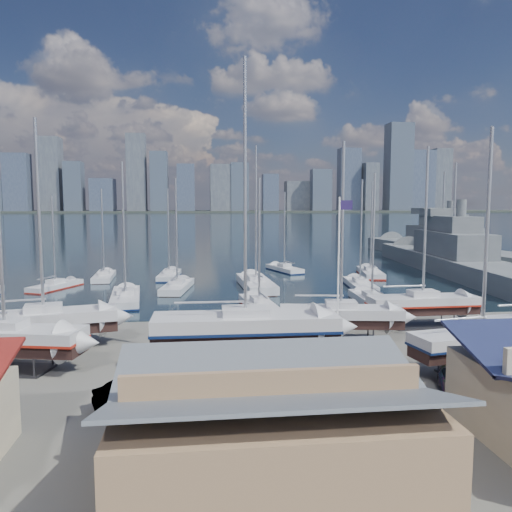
{
  "coord_description": "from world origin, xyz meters",
  "views": [
    {
      "loc": [
        -2.88,
        -44.55,
        10.5
      ],
      "look_at": [
        3.37,
        8.0,
        4.94
      ],
      "focal_mm": 35.0,
      "sensor_mm": 36.0,
      "label": 1
    }
  ],
  "objects": [
    {
      "name": "ground",
      "position": [
        0.0,
        -10.0,
        0.0
      ],
      "size": [
        1400.0,
        1400.0,
        0.0
      ],
      "primitive_type": "plane",
      "color": "#605E59",
      "rests_on": "ground"
    },
    {
      "name": "water",
      "position": [
        0.0,
        300.0,
        -0.15
      ],
      "size": [
        1400.0,
        600.0,
        0.4
      ],
      "primitive_type": "cube",
      "color": "#182B39",
      "rests_on": "ground"
    },
    {
      "name": "far_shore",
      "position": [
        0.0,
        560.0,
        1.1
      ],
      "size": [
        1400.0,
        80.0,
        2.2
      ],
      "primitive_type": "cube",
      "color": "#2D332D",
      "rests_on": "ground"
    },
    {
      "name": "skyline",
      "position": [
        -7.83,
        553.76,
        39.09
      ],
      "size": [
        639.14,
        43.8,
        107.69
      ],
      "color": "#475166",
      "rests_on": "far_shore"
    },
    {
      "name": "shed_grey",
      "position": [
        0.0,
        -26.0,
        2.15
      ],
      "size": [
        12.6,
        8.4,
        4.17
      ],
      "color": "#8C6B4C",
      "rests_on": "ground"
    },
    {
      "name": "sailboat_cradle_1",
      "position": [
        -14.91,
        -12.39,
        2.08
      ],
      "size": [
        10.33,
        4.91,
        16.09
      ],
      "rotation": [
        0.0,
        0.0,
        -0.22
      ],
      "color": "#2D2D33",
      "rests_on": "ground"
    },
    {
      "name": "sailboat_cradle_2",
      "position": [
        -13.89,
        -7.86,
        2.1
      ],
      "size": [
        10.45,
        4.95,
        16.42
      ],
      "rotation": [
        0.0,
        0.0,
        0.22
      ],
      "color": "#2D2D33",
      "rests_on": "ground"
    },
    {
      "name": "sailboat_cradle_3",
      "position": [
        0.26,
        -12.23,
        2.26
      ],
      "size": [
        12.46,
        3.73,
        19.73
      ],
      "rotation": [
        0.0,
        0.0,
        -0.02
      ],
      "color": "#2D2D33",
      "rests_on": "ground"
    },
    {
      "name": "sailboat_cradle_4",
      "position": [
        7.92,
        -8.34,
        2.03
      ],
      "size": [
        9.46,
        3.9,
        15.06
      ],
      "rotation": [
        0.0,
        0.0,
        -0.15
      ],
      "color": "#2D2D33",
      "rests_on": "ground"
    },
    {
      "name": "sailboat_cradle_5",
      "position": [
        14.56,
        -16.31,
        2.02
      ],
      "size": [
        9.58,
        4.19,
        15.05
      ],
      "rotation": [
        0.0,
        0.0,
        0.18
      ],
      "color": "#2D2D33",
      "rests_on": "ground"
    },
    {
      "name": "sailboat_cradle_6",
      "position": [
        16.15,
        -4.75,
        2.03
      ],
      "size": [
        9.4,
        2.77,
        15.2
      ],
      "rotation": [
        0.0,
        0.0,
        0.02
      ],
      "color": "#2D2D33",
      "rests_on": "ground"
    },
    {
      "name": "sailboat_moored_1",
      "position": [
        -20.28,
        18.63,
        0.31
      ],
      "size": [
        5.39,
        8.26,
        12.03
      ],
      "rotation": [
        0.0,
        0.0,
        1.14
      ],
      "color": "black",
      "rests_on": "water"
    },
    {
      "name": "sailboat_moored_2",
      "position": [
        -15.73,
        25.8,
        0.32
      ],
      "size": [
        2.96,
        8.81,
        13.09
      ],
      "rotation": [
        0.0,
        0.0,
        1.63
      ],
      "color": "black",
      "rests_on": "water"
    },
    {
      "name": "sailboat_moored_3",
      "position": [
        -10.54,
        9.25,
        0.31
      ],
      "size": [
        3.99,
        10.65,
        15.56
      ],
      "rotation": [
        0.0,
        0.0,
        1.68
      ],
      "color": "black",
      "rests_on": "water"
    },
    {
      "name": "sailboat_moored_4",
      "position": [
        -5.32,
        15.88,
        0.32
      ],
      "size": [
        4.07,
        9.66,
        14.14
      ],
      "rotation": [
        0.0,
        0.0,
        1.41
      ],
      "color": "black",
      "rests_on": "water"
    },
    {
      "name": "sailboat_moored_5",
      "position": [
        -6.83,
        26.06,
        0.31
      ],
      "size": [
        3.15,
        8.95,
        13.13
      ],
      "rotation": [
        0.0,
        0.0,
        1.49
      ],
      "color": "black",
      "rests_on": "water"
    },
    {
      "name": "sailboat_moored_6",
      "position": [
        3.2,
        3.86,
        0.31
      ],
      "size": [
        3.4,
        9.3,
        13.61
      ],
      "rotation": [
        0.0,
        0.0,
        1.67
      ],
      "color": "black",
      "rests_on": "water"
    },
    {
      "name": "sailboat_moored_7",
      "position": [
        4.35,
        16.29,
        0.33
      ],
      "size": [
        4.01,
        12.3,
        18.34
      ],
      "rotation": [
        0.0,
        0.0,
        1.62
      ],
      "color": "black",
      "rests_on": "water"
    },
    {
      "name": "sailboat_moored_8",
      "position": [
        10.53,
        31.05,
        0.31
      ],
      "size": [
        4.91,
        8.92,
        12.85
      ],
      "rotation": [
        0.0,
        0.0,
        1.88
      ],
      "color": "black",
      "rests_on": "water"
    },
    {
      "name": "sailboat_moored_9",
      "position": [
        15.16,
        4.84,
        0.32
      ],
      "size": [
        3.07,
        9.53,
        14.22
      ],
      "rotation": [
        0.0,
        0.0,
        1.52
      ],
      "color": "black",
      "rests_on": "water"
    },
    {
      "name": "sailboat_moored_10",
      "position": [
        17.17,
        14.68,
        0.31
      ],
      "size": [
        3.61,
        9.62,
        14.05
      ],
      "rotation": [
        0.0,
        0.0,
        1.47
      ],
      "color": "black",
      "rests_on": "water"
    },
    {
      "name": "sailboat_moored_11",
      "position": [
        22.18,
        24.95,
        0.31
      ],
      "size": [
        4.3,
        9.93,
        14.37
      ],
      "rotation": [
        0.0,
        0.0,
        1.4
      ],
      "color": "black",
      "rests_on": "water"
    },
    {
      "name": "naval_ship_east",
      "position": [
        35.84,
        27.11,
        1.66
      ],
      "size": [
        11.38,
        48.12,
        18.29
      ],
      "rotation": [
        0.0,
        0.0,
        1.49
      ],
      "color": "#595D62",
      "rests_on": "water"
    },
    {
      "name": "naval_ship_west",
      "position": [
        43.79,
        45.95,
        1.66
      ],
      "size": [
        13.33,
        46.99,
        18.18
      ],
      "rotation": [
        0.0,
        0.0,
        1.7
      ],
      "color": "#595D62",
      "rests_on": "water"
    },
    {
      "name": "car_a",
      "position": [
        -5.97,
        -20.33,
        0.68
      ],
      "size": [
        2.36,
        4.23,
        1.36
      ],
      "primitive_type": "imported",
      "rotation": [
        0.0,
        0.0,
        0.2
      ],
      "color": "gray",
      "rests_on": "ground"
    },
    {
      "name": "car_b",
      "position": [
        -5.93,
        -19.19,
        0.75
      ],
      "size": [
        4.84,
        3.0,
        1.51
      ],
      "primitive_type": "imported",
      "rotation": [
        0.0,
        0.0,
        1.91
      ],
      "color": "gray",
      "rests_on": "ground"
    },
    {
      "name": "car_c",
      "position": [
        3.82,
        -19.01,
        0.79
      ],
      "size": [
        4.45,
        6.25,
        1.58
      ],
      "primitive_type": "imported",
      "rotation": [
        0.0,
        0.0,
        -0.36
      ],
      "color": "gray",
      "rests_on": "ground"
    },
    {
      "name": "car_d",
      "position": [
        11.35,
        -19.52,
        0.66
      ],
      "size": [
        3.21,
        4.87,
        1.31
      ],
      "primitive_type": "imported",
      "rotation": [
        0.0,
        0.0,
        -0.33
      ],
      "color": "gray",
      "rests_on": "ground"
    },
    {
      "name": "flagpole",
      "position": [
        6.89,
        -11.27,
        6.25
      ],
      "size": [
        0.97,
        0.12,
        10.96
      ],
      "color": "white",
      "rests_on": "ground"
    }
  ]
}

